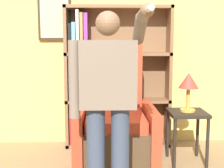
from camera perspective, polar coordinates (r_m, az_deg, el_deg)
wall_back at (r=4.12m, az=-0.16°, el=8.56°), size 8.00×0.11×2.80m
bookcase at (r=3.99m, az=-1.04°, el=1.04°), size 1.34×0.28×1.79m
armchair at (r=3.41m, az=0.51°, el=-8.38°), size 0.84×0.89×1.32m
person_standing at (r=2.48m, az=-0.78°, el=-2.56°), size 0.59×0.78×1.60m
side_table at (r=3.58m, az=13.59°, el=-6.64°), size 0.41×0.41×0.58m
table_lamp at (r=3.50m, az=13.82°, el=0.06°), size 0.22×0.22×0.43m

